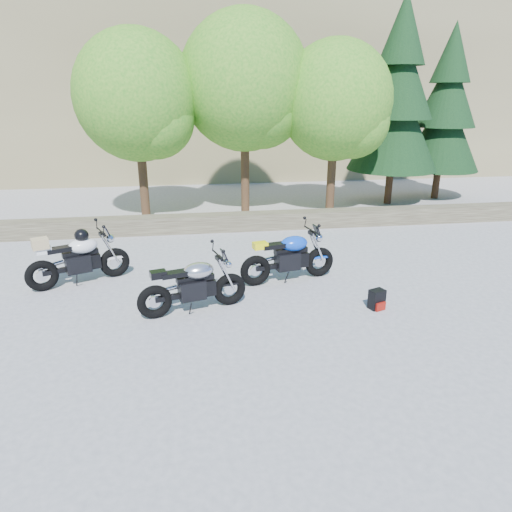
# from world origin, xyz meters

# --- Properties ---
(ground) EXTENTS (90.00, 90.00, 0.00)m
(ground) POSITION_xyz_m (0.00, 0.00, 0.00)
(ground) COLOR gray
(ground) RESTS_ON ground
(stone_wall) EXTENTS (22.00, 0.55, 0.50)m
(stone_wall) POSITION_xyz_m (0.00, 5.50, 0.25)
(stone_wall) COLOR #463F2E
(stone_wall) RESTS_ON ground
(hillside) EXTENTS (80.00, 30.00, 15.00)m
(hillside) POSITION_xyz_m (3.00, 28.00, 7.50)
(hillside) COLOR #756948
(hillside) RESTS_ON ground
(tree_decid_left) EXTENTS (3.67, 3.67, 5.62)m
(tree_decid_left) POSITION_xyz_m (-2.39, 7.14, 3.63)
(tree_decid_left) COLOR #382314
(tree_decid_left) RESTS_ON ground
(tree_decid_mid) EXTENTS (4.08, 4.08, 6.24)m
(tree_decid_mid) POSITION_xyz_m (0.91, 7.54, 4.04)
(tree_decid_mid) COLOR #382314
(tree_decid_mid) RESTS_ON ground
(tree_decid_right) EXTENTS (3.54, 3.54, 5.41)m
(tree_decid_right) POSITION_xyz_m (3.71, 6.94, 3.50)
(tree_decid_right) COLOR #382314
(tree_decid_right) RESTS_ON ground
(conifer_near) EXTENTS (3.17, 3.17, 7.06)m
(conifer_near) POSITION_xyz_m (6.20, 8.20, 3.68)
(conifer_near) COLOR #382314
(conifer_near) RESTS_ON ground
(conifer_far) EXTENTS (2.82, 2.82, 6.27)m
(conifer_far) POSITION_xyz_m (8.40, 8.80, 3.27)
(conifer_far) COLOR #382314
(conifer_far) RESTS_ON ground
(silver_bike) EXTENTS (2.04, 0.80, 1.04)m
(silver_bike) POSITION_xyz_m (-1.07, 0.22, 0.51)
(silver_bike) COLOR black
(silver_bike) RESTS_ON ground
(white_bike) EXTENTS (2.03, 1.04, 1.19)m
(white_bike) POSITION_xyz_m (-3.46, 1.90, 0.58)
(white_bike) COLOR black
(white_bike) RESTS_ON ground
(blue_bike) EXTENTS (2.16, 0.76, 1.09)m
(blue_bike) POSITION_xyz_m (0.98, 1.41, 0.53)
(blue_bike) COLOR black
(blue_bike) RESTS_ON ground
(backpack) EXTENTS (0.33, 0.31, 0.38)m
(backpack) POSITION_xyz_m (2.33, -0.18, 0.18)
(backpack) COLOR black
(backpack) RESTS_ON ground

